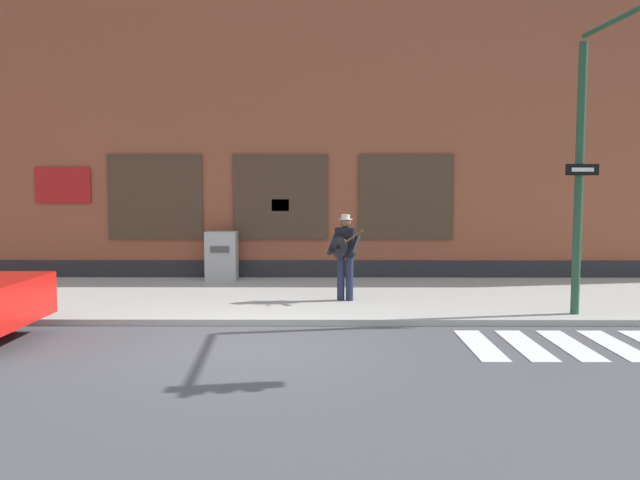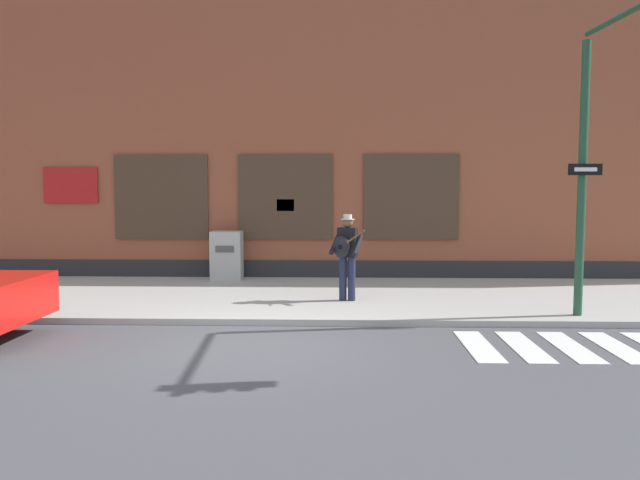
{
  "view_description": "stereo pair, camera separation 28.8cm",
  "coord_description": "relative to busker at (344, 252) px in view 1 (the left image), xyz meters",
  "views": [
    {
      "loc": [
        1.09,
        -9.19,
        2.38
      ],
      "look_at": [
        1.03,
        1.74,
        1.48
      ],
      "focal_mm": 35.0,
      "sensor_mm": 36.0,
      "label": 1
    },
    {
      "loc": [
        1.37,
        -9.19,
        2.38
      ],
      "look_at": [
        1.03,
        1.74,
        1.48
      ],
      "focal_mm": 35.0,
      "sensor_mm": 36.0,
      "label": 2
    }
  ],
  "objects": [
    {
      "name": "building_backdrop",
      "position": [
        -1.52,
        5.32,
        2.68
      ],
      "size": [
        28.0,
        4.06,
        7.59
      ],
      "color": "brown",
      "rests_on": "ground"
    },
    {
      "name": "ground_plane",
      "position": [
        -1.51,
        -3.32,
        -1.11
      ],
      "size": [
        160.0,
        160.0,
        0.0
      ],
      "primitive_type": "plane",
      "color": "#4C4C51"
    },
    {
      "name": "crosswalk",
      "position": [
        4.35,
        -3.17,
        -1.11
      ],
      "size": [
        5.2,
        1.9,
        0.01
      ],
      "color": "silver",
      "rests_on": "ground"
    },
    {
      "name": "utility_box",
      "position": [
        -2.95,
        2.87,
        -0.39
      ],
      "size": [
        0.76,
        0.55,
        1.21
      ],
      "color": "#ADADA8",
      "rests_on": "sidewalk"
    },
    {
      "name": "sidewalk",
      "position": [
        -1.51,
        0.73,
        -1.05
      ],
      "size": [
        28.0,
        5.19,
        0.12
      ],
      "color": "#ADAAA3",
      "rests_on": "ground"
    },
    {
      "name": "traffic_light",
      "position": [
        4.22,
        -2.54,
        2.5
      ],
      "size": [
        0.65,
        3.21,
        5.02
      ],
      "color": "#234C33",
      "rests_on": "sidewalk"
    },
    {
      "name": "busker",
      "position": [
        0.0,
        0.0,
        0.0
      ],
      "size": [
        0.72,
        0.66,
        1.75
      ],
      "color": "#1E233D",
      "rests_on": "sidewalk"
    }
  ]
}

